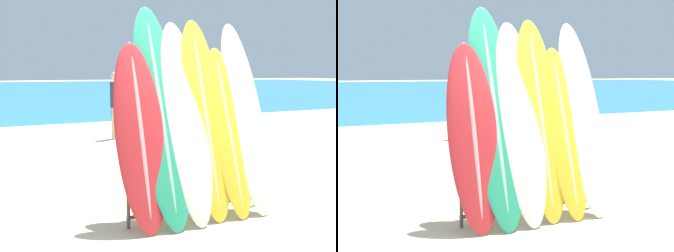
{
  "view_description": "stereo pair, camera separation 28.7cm",
  "coord_description": "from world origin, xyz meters",
  "views": [
    {
      "loc": [
        -2.51,
        -3.49,
        1.72
      ],
      "look_at": [
        -0.23,
        1.24,
        1.0
      ],
      "focal_mm": 42.0,
      "sensor_mm": 36.0,
      "label": 1
    },
    {
      "loc": [
        -2.24,
        -3.61,
        1.72
      ],
      "look_at": [
        -0.23,
        1.24,
        1.0
      ],
      "focal_mm": 42.0,
      "sensor_mm": 36.0,
      "label": 2
    }
  ],
  "objects": [
    {
      "name": "surfboard_slot_0",
      "position": [
        -0.95,
        0.43,
        1.03
      ],
      "size": [
        0.58,
        0.69,
        2.06
      ],
      "color": "red",
      "rests_on": "ground_plane"
    },
    {
      "name": "surfboard_slot_5",
      "position": [
        0.48,
        0.49,
        1.18
      ],
      "size": [
        0.51,
        0.92,
        2.36
      ],
      "color": "silver",
      "rests_on": "ground_plane"
    },
    {
      "name": "person_near_water",
      "position": [
        0.63,
        6.13,
        0.94
      ],
      "size": [
        0.3,
        0.27,
        1.73
      ],
      "rotation": [
        0.0,
        0.0,
        0.53
      ],
      "color": "beige",
      "rests_on": "ground_plane"
    },
    {
      "name": "person_mid_beach",
      "position": [
        2.02,
        3.72,
        0.94
      ],
      "size": [
        0.29,
        0.29,
        1.73
      ],
      "rotation": [
        0.0,
        0.0,
        3.88
      ],
      "color": "tan",
      "rests_on": "ground_plane"
    },
    {
      "name": "ocean_water",
      "position": [
        0.0,
        38.62,
        0.0
      ],
      "size": [
        120.0,
        60.0,
        0.01
      ],
      "color": "teal",
      "rests_on": "ground_plane"
    },
    {
      "name": "ground_plane",
      "position": [
        0.0,
        0.0,
        0.0
      ],
      "size": [
        160.0,
        160.0,
        0.0
      ],
      "primitive_type": "plane",
      "color": "beige"
    },
    {
      "name": "surfboard_slot_1",
      "position": [
        -0.67,
        0.52,
        1.25
      ],
      "size": [
        0.58,
        0.96,
        2.5
      ],
      "color": "#289E70",
      "rests_on": "ground_plane"
    },
    {
      "name": "surfboard_slot_2",
      "position": [
        -0.37,
        0.48,
        1.17
      ],
      "size": [
        0.54,
        0.9,
        2.33
      ],
      "color": "silver",
      "rests_on": "ground_plane"
    },
    {
      "name": "person_far_left",
      "position": [
        2.1,
        5.85,
        0.89
      ],
      "size": [
        0.22,
        0.27,
        1.63
      ],
      "rotation": [
        0.0,
        0.0,
        1.31
      ],
      "color": "beige",
      "rests_on": "ground_plane"
    },
    {
      "name": "surfboard_slot_4",
      "position": [
        0.2,
        0.44,
        1.02
      ],
      "size": [
        0.48,
        0.77,
        2.03
      ],
      "color": "yellow",
      "rests_on": "ground_plane"
    },
    {
      "name": "surfboard_slot_3",
      "position": [
        -0.1,
        0.49,
        1.18
      ],
      "size": [
        0.54,
        0.8,
        2.36
      ],
      "color": "yellow",
      "rests_on": "ground_plane"
    },
    {
      "name": "surfboard_rack",
      "position": [
        -0.23,
        0.44,
        0.52
      ],
      "size": [
        1.78,
        0.04,
        0.97
      ],
      "color": "#47474C",
      "rests_on": "ground_plane"
    }
  ]
}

